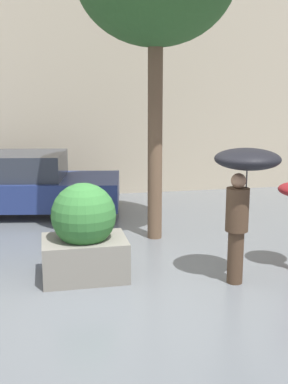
# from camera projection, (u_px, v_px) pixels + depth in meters

# --- Properties ---
(ground_plane) EXTENTS (40.00, 40.00, 0.00)m
(ground_plane) POSITION_uv_depth(u_px,v_px,m) (127.00, 300.00, 6.12)
(ground_plane) COLOR slate
(building_facade) EXTENTS (18.00, 0.30, 6.00)m
(building_facade) POSITION_uv_depth(u_px,v_px,m) (81.00, 74.00, 11.71)
(building_facade) COLOR #B7A88E
(building_facade) RESTS_ON ground
(planter_box) EXTENTS (1.18, 0.91, 1.37)m
(planter_box) POSITION_uv_depth(u_px,v_px,m) (84.00, 234.00, 6.74)
(planter_box) COLOR gray
(planter_box) RESTS_ON ground
(person_adult) EXTENTS (0.88, 0.88, 1.86)m
(person_adult) POSITION_uv_depth(u_px,v_px,m) (244.00, 180.00, 6.43)
(person_adult) COLOR #473323
(person_adult) RESTS_ON ground
(parked_car_near) EXTENTS (4.52, 2.56, 1.30)m
(parked_car_near) POSITION_uv_depth(u_px,v_px,m) (19.00, 185.00, 10.34)
(parked_car_near) COLOR navy
(parked_car_near) RESTS_ON ground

